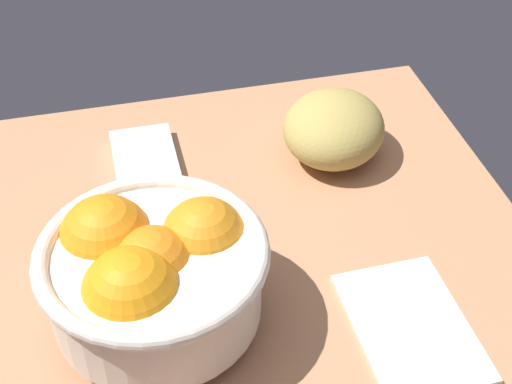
# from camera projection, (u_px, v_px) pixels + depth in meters

# --- Properties ---
(ground_plane) EXTENTS (0.67, 0.65, 0.03)m
(ground_plane) POSITION_uv_depth(u_px,v_px,m) (235.00, 290.00, 0.77)
(ground_plane) COLOR #B47C56
(fruit_bowl) EXTENTS (0.21, 0.21, 0.12)m
(fruit_bowl) POSITION_uv_depth(u_px,v_px,m) (151.00, 271.00, 0.68)
(fruit_bowl) COLOR silver
(fruit_bowl) RESTS_ON ground
(bread_loaf) EXTENTS (0.17, 0.17, 0.08)m
(bread_loaf) POSITION_uv_depth(u_px,v_px,m) (334.00, 128.00, 0.89)
(bread_loaf) COLOR tan
(bread_loaf) RESTS_ON ground
(napkin_folded) EXTENTS (0.12, 0.07, 0.02)m
(napkin_folded) POSITION_uv_depth(u_px,v_px,m) (145.00, 161.00, 0.89)
(napkin_folded) COLOR silver
(napkin_folded) RESTS_ON ground
(napkin_spare) EXTENTS (0.16, 0.11, 0.01)m
(napkin_spare) POSITION_uv_depth(u_px,v_px,m) (411.00, 325.00, 0.71)
(napkin_spare) COLOR silver
(napkin_spare) RESTS_ON ground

